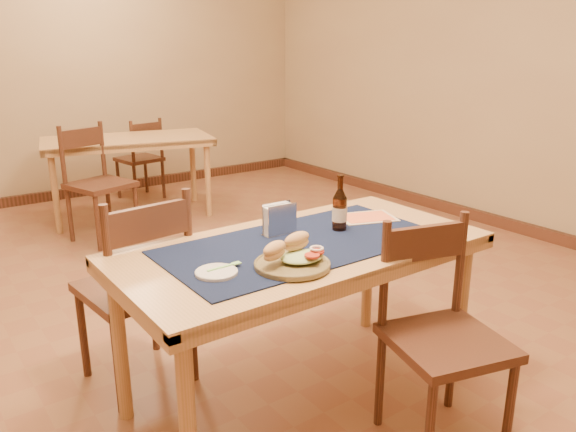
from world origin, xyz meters
TOP-DOWN VIEW (x-y plane):
  - room at (0.00, 0.00)m, footprint 6.04×7.04m
  - main_table at (0.00, -0.80)m, footprint 1.60×0.80m
  - placemat at (0.00, -0.80)m, footprint 1.20×0.60m
  - baseboard at (0.00, 0.00)m, footprint 6.00×7.00m
  - back_table at (0.44, 2.44)m, footprint 1.63×1.07m
  - chair_main_far at (-0.55, -0.27)m, footprint 0.49×0.49m
  - chair_main_near at (0.28, -1.35)m, footprint 0.52×0.52m
  - chair_back_near at (-0.02, 1.94)m, footprint 0.55×0.55m
  - chair_back_far at (0.77, 2.97)m, footprint 0.45×0.45m
  - sandwich_plate at (-0.19, -0.99)m, footprint 0.29×0.29m
  - side_plate at (-0.47, -0.89)m, footprint 0.16×0.16m
  - fork at (-0.41, -0.87)m, footprint 0.14×0.02m
  - beer_bottle at (0.25, -0.76)m, footprint 0.07×0.07m
  - napkin_holder at (-0.01, -0.65)m, footprint 0.16×0.06m
  - menu_card at (0.48, -0.70)m, footprint 0.32×0.28m

SIDE VIEW (x-z plane):
  - baseboard at x=0.00m, z-range 0.00..0.10m
  - chair_back_far at x=0.77m, z-range 0.02..0.87m
  - chair_main_near at x=0.28m, z-range 0.02..0.93m
  - chair_back_near at x=-0.02m, z-range 0.02..0.98m
  - chair_main_far at x=-0.55m, z-range 0.02..0.98m
  - main_table at x=0.00m, z-range 0.29..1.04m
  - back_table at x=0.44m, z-range 0.29..1.04m
  - placemat at x=0.00m, z-range 0.75..0.76m
  - menu_card at x=0.48m, z-range 0.76..0.76m
  - side_plate at x=-0.47m, z-range 0.76..0.77m
  - fork at x=-0.41m, z-range 0.77..0.77m
  - sandwich_plate at x=-0.19m, z-range 0.73..0.84m
  - napkin_holder at x=-0.01m, z-range 0.75..0.89m
  - beer_bottle at x=0.25m, z-range 0.72..0.98m
  - room at x=0.00m, z-range -0.02..2.82m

